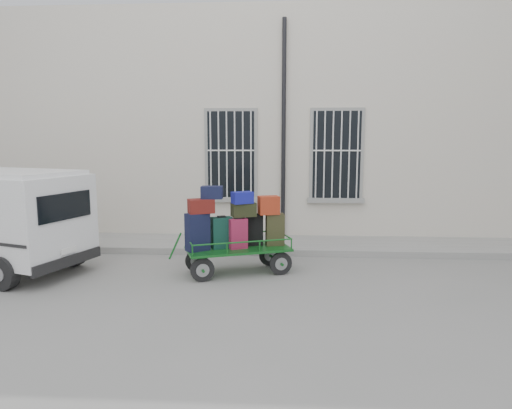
% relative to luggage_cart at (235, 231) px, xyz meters
% --- Properties ---
extents(ground, '(80.00, 80.00, 0.00)m').
position_rel_luggage_cart_xyz_m(ground, '(-0.02, 0.01, -0.87)').
color(ground, slate).
rests_on(ground, ground).
extents(building, '(24.00, 5.15, 6.00)m').
position_rel_luggage_cart_xyz_m(building, '(-0.02, 5.51, 2.13)').
color(building, beige).
rests_on(building, ground).
extents(sidewalk, '(24.00, 1.70, 0.15)m').
position_rel_luggage_cart_xyz_m(sidewalk, '(-0.02, 2.21, -0.79)').
color(sidewalk, gray).
rests_on(sidewalk, ground).
extents(luggage_cart, '(2.39, 1.55, 1.76)m').
position_rel_luggage_cart_xyz_m(luggage_cart, '(0.00, 0.00, 0.00)').
color(luggage_cart, black).
rests_on(luggage_cart, ground).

